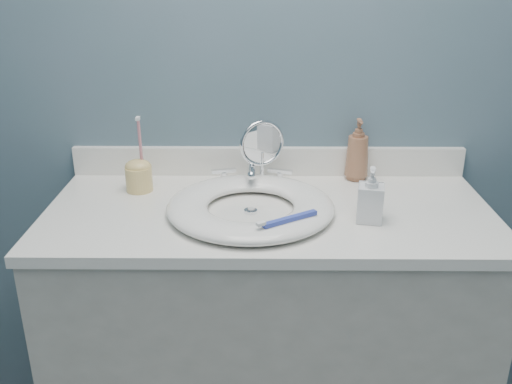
{
  "coord_description": "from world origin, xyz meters",
  "views": [
    {
      "loc": [
        -0.02,
        -0.45,
        1.51
      ],
      "look_at": [
        -0.04,
        0.94,
        0.94
      ],
      "focal_mm": 40.0,
      "sensor_mm": 36.0,
      "label": 1
    }
  ],
  "objects_px": {
    "soap_bottle_amber": "(358,150)",
    "toothbrush_holder": "(139,174)",
    "soap_bottle_clear": "(371,195)",
    "makeup_mirror": "(262,151)"
  },
  "relations": [
    {
      "from": "soap_bottle_amber",
      "to": "toothbrush_holder",
      "type": "height_order",
      "value": "toothbrush_holder"
    },
    {
      "from": "soap_bottle_amber",
      "to": "toothbrush_holder",
      "type": "distance_m",
      "value": 0.66
    },
    {
      "from": "soap_bottle_clear",
      "to": "toothbrush_holder",
      "type": "xyz_separation_m",
      "value": [
        -0.64,
        0.2,
        -0.02
      ]
    },
    {
      "from": "soap_bottle_clear",
      "to": "toothbrush_holder",
      "type": "bearing_deg",
      "value": 173.6
    },
    {
      "from": "makeup_mirror",
      "to": "soap_bottle_amber",
      "type": "relative_size",
      "value": 1.08
    },
    {
      "from": "soap_bottle_amber",
      "to": "soap_bottle_clear",
      "type": "bearing_deg",
      "value": -93.24
    },
    {
      "from": "soap_bottle_amber",
      "to": "soap_bottle_clear",
      "type": "xyz_separation_m",
      "value": [
        -0.01,
        -0.31,
        -0.02
      ]
    },
    {
      "from": "makeup_mirror",
      "to": "toothbrush_holder",
      "type": "bearing_deg",
      "value": 162.45
    },
    {
      "from": "makeup_mirror",
      "to": "soap_bottle_clear",
      "type": "relative_size",
      "value": 1.41
    },
    {
      "from": "toothbrush_holder",
      "to": "makeup_mirror",
      "type": "bearing_deg",
      "value": 5.32
    }
  ]
}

